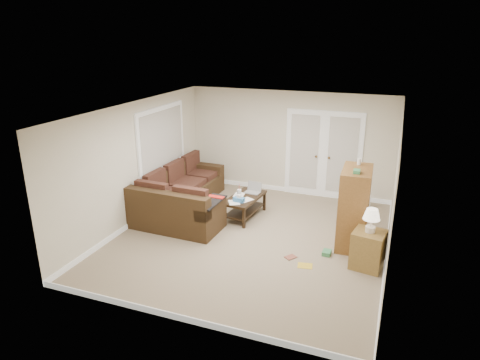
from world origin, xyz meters
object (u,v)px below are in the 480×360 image
at_px(tv_armoire, 354,207).
at_px(side_cabinet, 368,246).
at_px(sectional_sofa, 181,198).
at_px(coffee_table, 245,206).

height_order(tv_armoire, side_cabinet, tv_armoire).
bearing_deg(side_cabinet, sectional_sofa, 176.73).
relative_size(tv_armoire, side_cabinet, 1.50).
height_order(sectional_sofa, side_cabinet, side_cabinet).
bearing_deg(side_cabinet, tv_armoire, 125.27).
distance_m(coffee_table, side_cabinet, 2.94).
bearing_deg(tv_armoire, coffee_table, 165.65).
height_order(coffee_table, side_cabinet, side_cabinet).
bearing_deg(coffee_table, tv_armoire, -6.76).
relative_size(sectional_sofa, coffee_table, 2.46).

